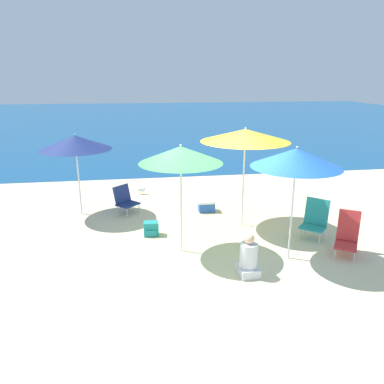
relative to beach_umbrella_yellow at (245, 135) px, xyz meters
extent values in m
plane|color=beige|center=(-1.09, -1.29, -2.13)|extent=(60.00, 60.00, 0.00)
cube|color=navy|center=(-1.09, 24.67, -2.13)|extent=(60.00, 40.00, 0.01)
cylinder|color=white|center=(0.00, 0.00, -1.13)|extent=(0.04, 0.04, 2.00)
cone|color=yellow|center=(0.00, 0.00, 0.00)|extent=(2.00, 2.00, 0.27)
sphere|color=white|center=(0.00, 0.00, 0.16)|extent=(0.04, 0.04, 0.04)
cylinder|color=white|center=(-1.58, -1.15, -1.22)|extent=(0.04, 0.04, 1.82)
cone|color=#47B756|center=(-1.58, -1.15, -0.16)|extent=(1.59, 1.59, 0.32)
sphere|color=white|center=(-1.58, -1.15, 0.02)|extent=(0.04, 0.04, 0.04)
cylinder|color=white|center=(-3.85, 1.36, -1.29)|extent=(0.04, 0.04, 1.68)
cone|color=navy|center=(-3.85, 1.36, -0.29)|extent=(1.76, 1.76, 0.34)
sphere|color=white|center=(-3.85, 1.36, -0.10)|extent=(0.04, 0.04, 0.04)
cylinder|color=white|center=(0.43, -1.77, -1.23)|extent=(0.04, 0.04, 1.81)
cone|color=blue|center=(0.43, -1.77, -0.15)|extent=(1.64, 1.64, 0.35)
sphere|color=white|center=(0.43, -1.77, 0.05)|extent=(0.04, 0.04, 0.04)
cylinder|color=silver|center=(1.02, -0.97, -2.01)|extent=(0.02, 0.02, 0.24)
cylinder|color=silver|center=(1.33, -1.26, -2.01)|extent=(0.02, 0.02, 0.24)
cylinder|color=silver|center=(1.25, -0.72, -2.01)|extent=(0.02, 0.02, 0.24)
cylinder|color=silver|center=(1.56, -1.01, -2.01)|extent=(0.02, 0.02, 0.24)
cube|color=teal|center=(1.29, -0.99, -1.87)|extent=(0.64, 0.64, 0.04)
cube|color=teal|center=(1.43, -0.84, -1.56)|extent=(0.45, 0.43, 0.58)
cylinder|color=silver|center=(-2.70, 0.94, -2.02)|extent=(0.02, 0.02, 0.23)
cylinder|color=silver|center=(-2.39, 1.25, -2.02)|extent=(0.02, 0.02, 0.23)
cylinder|color=silver|center=(-2.94, 1.19, -2.02)|extent=(0.02, 0.02, 0.23)
cylinder|color=silver|center=(-2.64, 1.50, -2.02)|extent=(0.02, 0.02, 0.23)
cube|color=navy|center=(-2.67, 1.22, -1.88)|extent=(0.65, 0.65, 0.04)
cube|color=navy|center=(-2.81, 1.37, -1.64)|extent=(0.45, 0.45, 0.44)
cylinder|color=silver|center=(1.31, -1.92, -2.03)|extent=(0.02, 0.02, 0.20)
cylinder|color=silver|center=(1.60, -2.11, -2.03)|extent=(0.02, 0.02, 0.20)
cylinder|color=silver|center=(1.55, -1.56, -2.03)|extent=(0.02, 0.02, 0.20)
cylinder|color=silver|center=(1.84, -1.75, -2.03)|extent=(0.02, 0.02, 0.20)
cube|color=red|center=(1.58, -1.84, -1.91)|extent=(0.62, 0.65, 0.04)
cube|color=red|center=(1.72, -1.62, -1.59)|extent=(0.43, 0.35, 0.61)
cube|color=silver|center=(-0.54, -2.28, -2.05)|extent=(0.37, 0.43, 0.16)
cylinder|color=silver|center=(-0.54, -2.28, -1.75)|extent=(0.31, 0.31, 0.44)
sphere|color=beige|center=(-0.54, -2.28, -1.44)|extent=(0.18, 0.18, 0.18)
cube|color=teal|center=(-2.15, -0.26, -1.98)|extent=(0.32, 0.23, 0.31)
cube|color=teal|center=(-2.15, -0.39, -2.04)|extent=(0.23, 0.03, 0.14)
cube|color=#2859B2|center=(-0.65, 1.07, -2.01)|extent=(0.41, 0.31, 0.24)
cube|color=white|center=(-0.65, 1.07, -1.87)|extent=(0.42, 0.32, 0.06)
cylinder|color=gold|center=(-2.33, 2.85, -2.10)|extent=(0.01, 0.01, 0.07)
cylinder|color=gold|center=(-2.28, 2.85, -2.10)|extent=(0.01, 0.01, 0.07)
ellipsoid|color=white|center=(-2.30, 2.85, -2.00)|extent=(0.26, 0.11, 0.13)
sphere|color=white|center=(-2.20, 2.85, -1.94)|extent=(0.07, 0.07, 0.07)
camera|label=1|loc=(-2.41, -7.99, 1.23)|focal=35.00mm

